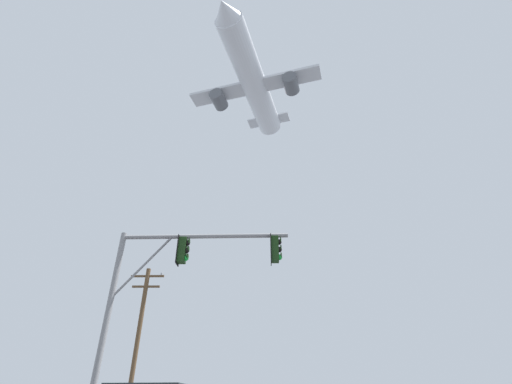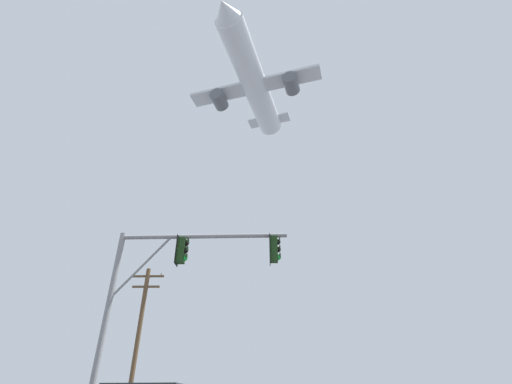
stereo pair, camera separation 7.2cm
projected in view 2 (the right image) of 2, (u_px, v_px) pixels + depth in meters
signal_pole_near at (173, 278)px, 12.19m from camera, size 6.01×0.53×6.58m
utility_pole at (138, 337)px, 22.15m from camera, size 2.20×0.28×9.17m
airplane at (253, 82)px, 62.65m from camera, size 23.11×29.91×8.23m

